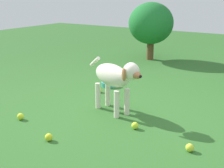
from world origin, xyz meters
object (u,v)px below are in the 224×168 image
Objects in this scene: tennis_ball_1 at (21,117)px; water_bowl at (109,84)px; tennis_ball_0 at (135,126)px; dog at (115,77)px; tennis_ball_3 at (99,90)px; tennis_ball_2 at (49,137)px; tennis_ball_4 at (190,148)px.

water_bowl is (1.44, -0.10, -0.00)m from tennis_ball_1.
tennis_ball_1 is (-0.42, 1.05, 0.00)m from tennis_ball_0.
dog is 0.79m from tennis_ball_3.
dog is 3.68× the size of water_bowl.
tennis_ball_2 is (-0.61, 0.50, 0.00)m from tennis_ball_0.
tennis_ball_4 is (-0.39, -0.95, -0.35)m from dog.
water_bowl is (1.16, 1.52, -0.00)m from tennis_ball_4.
tennis_ball_1 is at bearing 99.59° from tennis_ball_4.
tennis_ball_0 is 0.59m from tennis_ball_4.
dog is 0.57m from tennis_ball_0.
tennis_ball_4 is 1.91m from water_bowl.
tennis_ball_0 reaches higher than water_bowl.
tennis_ball_3 is 1.00× the size of tennis_ball_4.
tennis_ball_0 is 0.78m from tennis_ball_2.
dog is 12.27× the size of tennis_ball_3.
tennis_ball_3 is at bearing 159.89° from dog.
tennis_ball_0 is (-0.25, -0.38, -0.35)m from dog.
tennis_ball_4 is (-0.14, -0.57, 0.00)m from tennis_ball_0.
water_bowl is at bearing 15.60° from tennis_ball_2.
dog is 12.27× the size of tennis_ball_4.
tennis_ball_2 is 1.16m from tennis_ball_4.
tennis_ball_1 and tennis_ball_2 have the same top height.
tennis_ball_3 is (1.33, 0.42, 0.00)m from tennis_ball_2.
tennis_ball_0 is 1.13m from tennis_ball_1.
tennis_ball_1 is at bearing 172.95° from tennis_ball_3.
water_bowl is (1.02, 0.95, -0.00)m from tennis_ball_0.
tennis_ball_3 is at bearing 17.45° from tennis_ball_2.
tennis_ball_1 is 1.00× the size of tennis_ball_3.
tennis_ball_3 is at bearing 59.80° from tennis_ball_4.
water_bowl is (1.63, 0.45, -0.00)m from tennis_ball_2.
tennis_ball_3 is 0.30m from water_bowl.
water_bowl is (0.30, 0.04, -0.00)m from tennis_ball_3.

